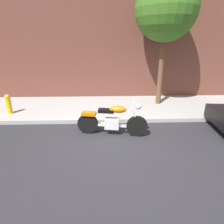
# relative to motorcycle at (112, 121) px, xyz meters

# --- Properties ---
(ground_plane) EXTENTS (60.00, 60.00, 0.00)m
(ground_plane) POSITION_rel_motorcycle_xyz_m (-0.15, -0.49, -0.46)
(ground_plane) COLOR #28282D
(sidewalk) EXTENTS (25.23, 3.15, 0.14)m
(sidewalk) POSITION_rel_motorcycle_xyz_m (-0.15, 2.44, -0.39)
(sidewalk) COLOR #A4A4A4
(sidewalk) RESTS_ON ground
(motorcycle) EXTENTS (2.20, 0.76, 1.15)m
(motorcycle) POSITION_rel_motorcycle_xyz_m (0.00, 0.00, 0.00)
(motorcycle) COLOR black
(motorcycle) RESTS_ON ground
(street_tree) EXTENTS (2.47, 2.47, 5.21)m
(street_tree) POSITION_rel_motorcycle_xyz_m (2.20, 2.75, 3.49)
(street_tree) COLOR brown
(street_tree) RESTS_ON ground
(fire_hydrant) EXTENTS (0.20, 0.20, 0.91)m
(fire_hydrant) POSITION_rel_motorcycle_xyz_m (-3.94, 1.64, -0.01)
(fire_hydrant) COLOR gold
(fire_hydrant) RESTS_ON ground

